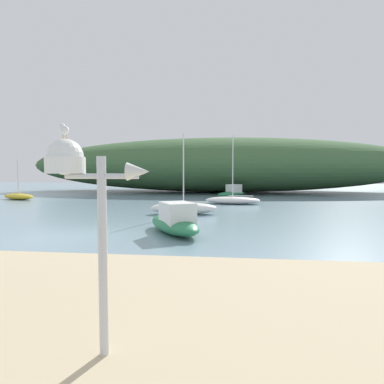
{
  "coord_description": "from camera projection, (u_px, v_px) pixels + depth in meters",
  "views": [
    {
      "loc": [
        6.49,
        -13.0,
        2.64
      ],
      "look_at": [
        4.13,
        6.21,
        1.44
      ],
      "focal_mm": 31.86,
      "sensor_mm": 36.0,
      "label": 1
    }
  ],
  "objects": [
    {
      "name": "motorboat_inner_mooring",
      "position": [
        232.0,
        192.0,
        34.78
      ],
      "size": [
        3.53,
        4.11,
        1.26
      ],
      "color": "#287A4C",
      "rests_on": "ground"
    },
    {
      "name": "mast_structure",
      "position": [
        78.0,
        178.0,
        4.42
      ],
      "size": [
        1.38,
        0.51,
        2.86
      ],
      "color": "silver",
      "rests_on": "beach_sand"
    },
    {
      "name": "motorboat_far_right",
      "position": [
        175.0,
        222.0,
        14.34
      ],
      "size": [
        3.38,
        4.44,
        1.35
      ],
      "color": "#287A4C",
      "rests_on": "ground"
    },
    {
      "name": "ground_plane",
      "position": [
        73.0,
        236.0,
        13.83
      ],
      "size": [
        120.0,
        120.0,
        0.0
      ],
      "primitive_type": "plane",
      "color": "#7A99A8"
    },
    {
      "name": "seagull_on_radar",
      "position": [
        64.0,
        129.0,
        4.42
      ],
      "size": [
        0.24,
        0.24,
        0.21
      ],
      "color": "orange",
      "rests_on": "mast_structure"
    },
    {
      "name": "sailboat_east_reach",
      "position": [
        184.0,
        208.0,
        20.71
      ],
      "size": [
        4.19,
        1.87,
        4.89
      ],
      "color": "white",
      "rests_on": "ground"
    },
    {
      "name": "sailboat_west_reach",
      "position": [
        233.0,
        200.0,
        27.16
      ],
      "size": [
        4.45,
        1.91,
        5.45
      ],
      "color": "white",
      "rests_on": "ground"
    },
    {
      "name": "distant_hill",
      "position": [
        221.0,
        165.0,
        42.9
      ],
      "size": [
        49.21,
        15.46,
        6.75
      ],
      "primitive_type": "ellipsoid",
      "color": "#3D6038",
      "rests_on": "ground"
    },
    {
      "name": "sailboat_far_left",
      "position": [
        18.0,
        196.0,
        31.41
      ],
      "size": [
        4.02,
        2.59,
        3.69
      ],
      "color": "gold",
      "rests_on": "ground"
    }
  ]
}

